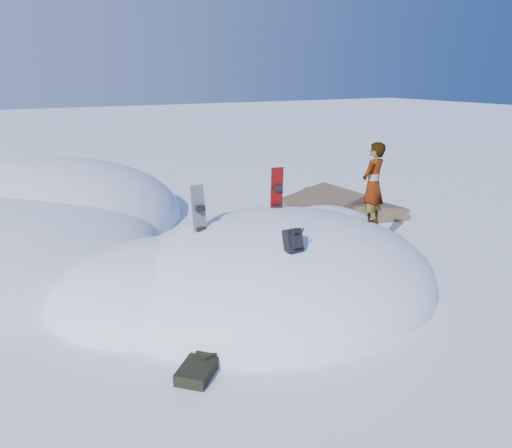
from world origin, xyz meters
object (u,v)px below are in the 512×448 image
snowboard_red (277,200)px  backpack (293,241)px  snowboard_dark (200,222)px  person (373,184)px

snowboard_red → backpack: size_ratio=3.12×
snowboard_dark → backpack: 2.04m
snowboard_dark → person: (3.73, -0.66, 0.46)m
snowboard_dark → person: bearing=-13.3°
snowboard_dark → snowboard_red: bearing=10.2°
snowboard_dark → backpack: snowboard_dark is taller
snowboard_dark → backpack: (0.99, -1.78, -0.02)m
snowboard_red → snowboard_dark: (-2.03, -0.48, -0.08)m
snowboard_dark → person: person is taller
snowboard_red → snowboard_dark: size_ratio=1.03×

